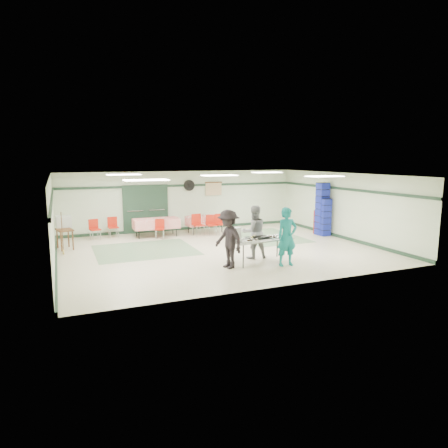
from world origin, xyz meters
name	(u,v)px	position (x,y,z in m)	size (l,w,h in m)	color
floor	(219,250)	(0.00, 0.00, 0.00)	(11.00, 11.00, 0.00)	beige
ceiling	(219,175)	(0.00, 0.00, 2.70)	(11.00, 11.00, 0.00)	white
wall_back	(183,201)	(0.00, 4.50, 1.35)	(11.00, 11.00, 0.00)	beige
wall_front	(285,235)	(0.00, -4.50, 1.35)	(11.00, 11.00, 0.00)	beige
wall_left	(52,222)	(-5.50, 0.00, 1.35)	(9.00, 9.00, 0.00)	beige
wall_right	(344,206)	(5.50, 0.00, 1.35)	(9.00, 9.00, 0.00)	beige
trim_back	(183,185)	(0.00, 4.47, 2.05)	(11.00, 0.06, 0.10)	#1F3928
baseboard_back	(183,228)	(0.00, 4.47, 0.06)	(11.00, 0.06, 0.12)	#1F3928
trim_left	(52,199)	(-5.47, 0.00, 2.05)	(9.00, 0.06, 0.10)	#1F3928
baseboard_left	(56,263)	(-5.47, 0.00, 0.06)	(9.00, 0.06, 0.12)	#1F3928
trim_right	(344,189)	(5.47, 0.00, 2.05)	(9.00, 0.06, 0.10)	#1F3928
baseboard_right	(342,237)	(5.47, 0.00, 0.06)	(9.00, 0.06, 0.12)	#1F3928
green_patch_a	(145,250)	(-2.50, 1.00, 0.00)	(3.50, 3.00, 0.01)	gray
green_patch_b	(267,237)	(2.80, 1.50, 0.00)	(2.50, 3.50, 0.01)	gray
double_door_left	(135,210)	(-2.20, 4.44, 1.05)	(0.90, 0.06, 2.10)	#959895
double_door_right	(156,209)	(-1.25, 4.44, 1.05)	(0.90, 0.06, 2.10)	#959895
door_frame	(146,209)	(-1.73, 4.42, 1.05)	(2.00, 0.03, 2.15)	#1F3928
wall_fan	(189,185)	(0.30, 4.44, 2.05)	(0.50, 0.50, 0.10)	black
scroll_banner	(214,189)	(1.50, 4.44, 1.85)	(0.80, 0.02, 0.60)	#D6B385
serving_table	(261,240)	(0.58, -2.12, 0.72)	(2.10, 1.04, 0.76)	#BBBBB6
sheet_tray_right	(276,237)	(1.12, -2.11, 0.77)	(0.59, 0.45, 0.02)	silver
sheet_tray_mid	(254,238)	(0.41, -1.96, 0.77)	(0.53, 0.41, 0.02)	silver
sheet_tray_left	(248,241)	(0.03, -2.27, 0.77)	(0.63, 0.48, 0.02)	silver
baking_pan	(261,238)	(0.57, -2.12, 0.80)	(0.46, 0.29, 0.08)	black
foam_box_stack	(237,234)	(-0.27, -2.09, 0.97)	(0.22, 0.21, 0.41)	white
volunteer_teal	(287,237)	(1.11, -2.78, 0.90)	(0.66, 0.43, 1.81)	#127B81
volunteer_grey	(254,232)	(0.59, -1.57, 0.88)	(0.86, 0.67, 1.76)	gray
volunteer_dark	(228,239)	(-0.65, -2.34, 0.88)	(1.14, 0.66, 1.77)	black
dining_table_a	(205,220)	(0.68, 3.36, 0.57)	(1.71, 0.87, 0.77)	red
dining_table_b	(156,223)	(-1.52, 3.36, 0.57)	(1.91, 0.88, 0.77)	red
chair_a	(211,223)	(0.74, 2.80, 0.53)	(0.42, 0.42, 0.86)	#B8230E
chair_b	(197,223)	(0.12, 2.80, 0.58)	(0.50, 0.50, 0.94)	#B8230E
chair_c	(220,222)	(1.17, 2.80, 0.54)	(0.46, 0.46, 0.89)	#B8230E
chair_d	(160,227)	(-1.52, 2.79, 0.50)	(0.48, 0.48, 0.82)	#B8230E
chair_loose_a	(113,225)	(-3.25, 3.85, 0.52)	(0.42, 0.42, 0.86)	#B8230E
chair_loose_b	(94,227)	(-4.01, 3.64, 0.51)	(0.47, 0.47, 0.84)	#B8230E
crate_stack_blue_a	(322,209)	(5.15, 0.97, 1.13)	(0.43, 0.43, 2.26)	navy
crate_stack_red	(320,222)	(5.15, 1.08, 0.52)	(0.40, 0.40, 1.04)	#A12510
crate_stack_blue_b	(325,217)	(5.15, 0.76, 0.80)	(0.41, 0.41, 1.60)	navy
printer_table	(65,232)	(-5.15, 2.26, 0.62)	(0.64, 0.85, 0.74)	brown
office_printer	(64,221)	(-5.15, 2.74, 0.96)	(0.53, 0.46, 0.42)	beige
broom	(62,232)	(-5.23, 1.57, 0.75)	(0.03, 0.03, 1.45)	brown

